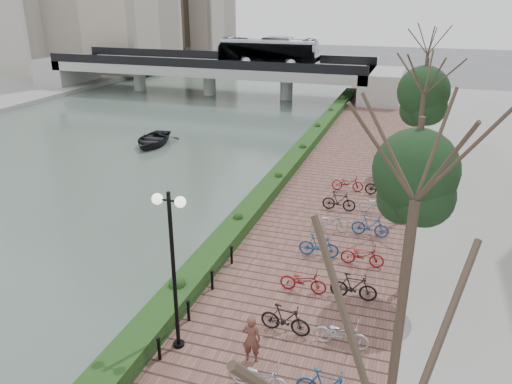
% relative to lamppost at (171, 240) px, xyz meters
% --- Properties ---
extents(river_water, '(30.00, 130.00, 0.02)m').
position_rel_lamppost_xyz_m(river_water, '(-16.65, 21.25, -4.15)').
color(river_water, '#4D6057').
rests_on(river_water, ground).
extents(promenade, '(8.00, 75.00, 0.50)m').
position_rel_lamppost_xyz_m(promenade, '(2.35, 13.75, -3.91)').
color(promenade, brown).
rests_on(promenade, ground).
extents(hedge, '(1.10, 56.00, 0.60)m').
position_rel_lamppost_xyz_m(hedge, '(-1.05, 16.25, -3.36)').
color(hedge, '#1F3C15').
rests_on(hedge, promenade).
extents(chain_fence, '(0.10, 14.10, 0.70)m').
position_rel_lamppost_xyz_m(chain_fence, '(-0.25, -1.75, -3.31)').
color(chain_fence, black).
rests_on(chain_fence, promenade).
extents(lamppost, '(1.02, 0.32, 5.11)m').
position_rel_lamppost_xyz_m(lamppost, '(0.00, 0.00, 0.00)').
color(lamppost, black).
rests_on(lamppost, promenade).
extents(pedestrian, '(0.59, 0.43, 1.52)m').
position_rel_lamppost_xyz_m(pedestrian, '(2.35, 0.08, -2.90)').
color(pedestrian, brown).
rests_on(pedestrian, promenade).
extents(bicycle_parking, '(2.40, 17.32, 1.00)m').
position_rel_lamppost_xyz_m(bicycle_parking, '(3.84, 6.86, -3.19)').
color(bicycle_parking, '#AEADB2').
rests_on(bicycle_parking, promenade).
extents(street_trees, '(3.20, 37.12, 6.80)m').
position_rel_lamppost_xyz_m(street_trees, '(6.35, 8.93, -0.48)').
color(street_trees, '#3A2F22').
rests_on(street_trees, promenade).
extents(bridge, '(36.00, 10.77, 6.50)m').
position_rel_lamppost_xyz_m(bridge, '(-15.22, 41.25, -0.79)').
color(bridge, '#B0B0AB').
rests_on(bridge, ground).
extents(boat, '(3.70, 4.81, 0.92)m').
position_rel_lamppost_xyz_m(boat, '(-12.58, 20.85, -3.68)').
color(boat, black).
rests_on(boat, river_water).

